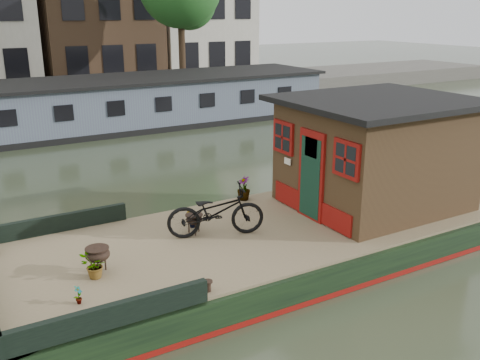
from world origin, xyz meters
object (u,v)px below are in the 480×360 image
brazier_rear (194,224)px  bicycle (216,212)px  brazier_front (98,260)px  cabin (376,152)px

brazier_rear → bicycle: bearing=-43.6°
bicycle → brazier_front: size_ratio=4.18×
bicycle → cabin: bearing=-74.4°
brazier_front → brazier_rear: brazier_front is taller
brazier_rear → cabin: bearing=-6.5°
cabin → brazier_rear: cabin is taller
cabin → bicycle: (-3.92, 0.18, -0.73)m
cabin → bicycle: 3.99m
bicycle → brazier_rear: bearing=64.6°
cabin → brazier_rear: (-4.24, 0.49, -1.03)m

